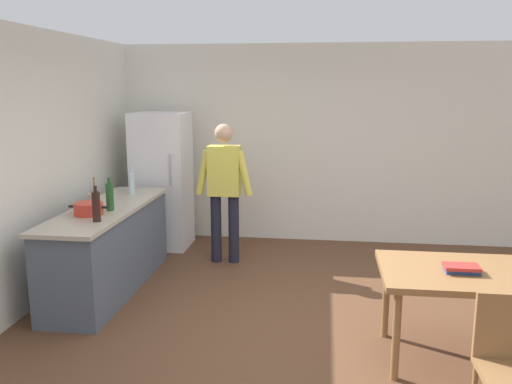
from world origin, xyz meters
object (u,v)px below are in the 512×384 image
at_px(bottle_wine_green, 110,196).
at_px(bottle_water_clear, 132,183).
at_px(cooking_pot, 88,209).
at_px(dining_table, 473,280).
at_px(bottle_wine_dark, 96,206).
at_px(utensil_jar, 93,200).
at_px(refrigerator, 162,181).
at_px(person, 224,184).
at_px(book_stack, 462,268).

xyz_separation_m(bottle_wine_green, bottle_water_clear, (-0.10, 0.87, -0.02)).
height_order(cooking_pot, bottle_wine_green, bottle_wine_green).
relative_size(dining_table, bottle_wine_dark, 4.12).
bearing_deg(utensil_jar, refrigerator, 81.96).
xyz_separation_m(cooking_pot, utensil_jar, (-0.10, 0.33, 0.02)).
distance_m(person, book_stack, 3.15).
bearing_deg(refrigerator, utensil_jar, -98.04).
height_order(person, bottle_wine_green, person).
bearing_deg(bottle_wine_dark, person, 61.37).
bearing_deg(cooking_pot, refrigerator, 86.08).
height_order(dining_table, book_stack, book_stack).
bearing_deg(bottle_wine_green, bottle_wine_dark, -83.37).
height_order(bottle_wine_dark, bottle_water_clear, bottle_wine_dark).
bearing_deg(utensil_jar, person, 42.19).
bearing_deg(refrigerator, dining_table, -39.29).
height_order(person, book_stack, person).
distance_m(cooking_pot, book_stack, 3.43).
bearing_deg(bottle_water_clear, person, 17.62).
height_order(dining_table, cooking_pot, cooking_pot).
height_order(bottle_wine_green, book_stack, bottle_wine_green).
xyz_separation_m(refrigerator, bottle_wine_green, (0.01, -1.75, 0.15)).
xyz_separation_m(utensil_jar, bottle_water_clear, (0.14, 0.74, 0.05)).
bearing_deg(book_stack, person, 135.67).
height_order(utensil_jar, bottle_wine_green, bottle_wine_green).
bearing_deg(utensil_jar, book_stack, -18.21).
xyz_separation_m(person, cooking_pot, (-1.08, -1.40, -0.02)).
relative_size(bottle_wine_dark, bottle_water_clear, 1.13).
xyz_separation_m(person, dining_table, (2.35, -2.15, -0.31)).
distance_m(cooking_pot, bottle_wine_dark, 0.32).
xyz_separation_m(refrigerator, person, (0.95, -0.55, 0.08)).
bearing_deg(bottle_wine_green, refrigerator, 90.18).
bearing_deg(book_stack, utensil_jar, 161.79).
distance_m(refrigerator, bottle_wine_dark, 2.20).
xyz_separation_m(dining_table, book_stack, (-0.10, -0.05, 0.11)).
xyz_separation_m(dining_table, cooking_pot, (-3.43, 0.75, 0.29)).
xyz_separation_m(person, book_stack, (2.25, -2.20, -0.20)).
bearing_deg(dining_table, utensil_jar, 163.02).
xyz_separation_m(bottle_wine_dark, book_stack, (3.14, -0.56, -0.26)).
xyz_separation_m(refrigerator, book_stack, (3.20, -2.75, -0.12)).
bearing_deg(bottle_water_clear, dining_table, -28.18).
bearing_deg(utensil_jar, bottle_water_clear, 79.31).
relative_size(cooking_pot, bottle_wine_green, 1.18).
xyz_separation_m(dining_table, utensil_jar, (-3.53, 1.08, 0.31)).
height_order(person, dining_table, person).
distance_m(cooking_pot, bottle_water_clear, 1.07).
xyz_separation_m(person, utensil_jar, (-1.18, -1.07, 0.00)).
relative_size(person, bottle_water_clear, 5.67).
bearing_deg(bottle_water_clear, book_stack, -29.58).
bearing_deg(bottle_wine_dark, bottle_wine_green, 96.63).
bearing_deg(utensil_jar, dining_table, -16.98).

